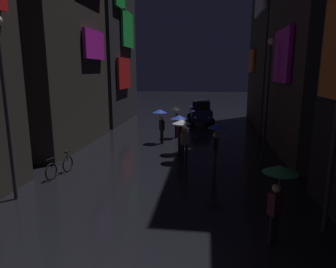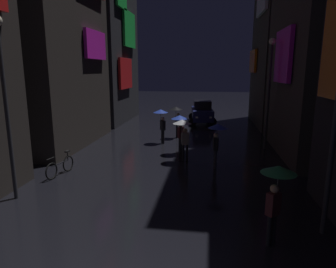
# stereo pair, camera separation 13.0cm
# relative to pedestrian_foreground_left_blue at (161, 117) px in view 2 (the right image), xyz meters

# --- Properties ---
(building_left_far) EXTENTS (4.25, 8.10, 17.75)m
(building_left_far) POSITION_rel_pedestrian_foreground_left_blue_xyz_m (-6.29, 7.93, 7.20)
(building_left_far) COLOR #232328
(building_left_far) RESTS_ON ground
(building_right_far) EXTENTS (4.25, 8.00, 18.63)m
(building_right_far) POSITION_rel_pedestrian_foreground_left_blue_xyz_m (8.68, 7.88, 7.65)
(building_right_far) COLOR #33302D
(building_right_far) RESTS_ON ground
(pedestrian_foreground_left_blue) EXTENTS (0.90, 0.90, 2.12)m
(pedestrian_foreground_left_blue) POSITION_rel_pedestrian_foreground_left_blue_xyz_m (0.00, 0.00, 0.00)
(pedestrian_foreground_left_blue) COLOR black
(pedestrian_foreground_left_blue) RESTS_ON ground
(pedestrian_midstreet_centre_green) EXTENTS (0.90, 0.90, 2.12)m
(pedestrian_midstreet_centre_green) POSITION_rel_pedestrian_foreground_left_blue_xyz_m (4.69, -10.51, 0.00)
(pedestrian_midstreet_centre_green) COLOR black
(pedestrian_midstreet_centre_green) RESTS_ON ground
(pedestrian_far_right_blue) EXTENTS (0.90, 0.90, 2.12)m
(pedestrian_far_right_blue) POSITION_rel_pedestrian_foreground_left_blue_xyz_m (3.31, -4.54, 0.00)
(pedestrian_far_right_blue) COLOR #2D2D38
(pedestrian_far_right_blue) RESTS_ON ground
(pedestrian_near_crossing_blue) EXTENTS (0.90, 0.90, 2.12)m
(pedestrian_near_crossing_blue) POSITION_rel_pedestrian_foreground_left_blue_xyz_m (1.37, -2.17, 0.00)
(pedestrian_near_crossing_blue) COLOR #2D2D38
(pedestrian_near_crossing_blue) RESTS_ON ground
(pedestrian_foreground_right_clear) EXTENTS (0.90, 0.90, 2.12)m
(pedestrian_foreground_right_clear) POSITION_rel_pedestrian_foreground_left_blue_xyz_m (1.68, -3.62, 0.00)
(pedestrian_foreground_right_clear) COLOR black
(pedestrian_foreground_right_clear) RESTS_ON ground
(pedestrian_midstreet_left_black) EXTENTS (0.90, 0.90, 2.12)m
(pedestrian_midstreet_left_black) POSITION_rel_pedestrian_foreground_left_blue_xyz_m (0.76, 1.64, 0.00)
(pedestrian_midstreet_left_black) COLOR black
(pedestrian_midstreet_left_black) RESTS_ON ground
(bicycle_parked_at_storefront) EXTENTS (0.40, 1.80, 0.96)m
(bicycle_parked_at_storefront) POSITION_rel_pedestrian_foreground_left_blue_xyz_m (-3.41, -6.37, -1.28)
(bicycle_parked_at_storefront) COLOR black
(bicycle_parked_at_storefront) RESTS_ON ground
(car_distant) EXTENTS (2.52, 4.27, 1.92)m
(car_distant) POSITION_rel_pedestrian_foreground_left_blue_xyz_m (2.28, 7.90, -0.74)
(car_distant) COLOR navy
(car_distant) RESTS_ON ground
(streetlamp_left_near) EXTENTS (0.36, 0.36, 6.20)m
(streetlamp_left_near) POSITION_rel_pedestrian_foreground_left_blue_xyz_m (-3.81, -8.87, 2.15)
(streetlamp_left_near) COLOR #2D2D33
(streetlamp_left_near) RESTS_ON ground
(streetlamp_right_far) EXTENTS (0.36, 0.36, 6.19)m
(streetlamp_right_far) POSITION_rel_pedestrian_foreground_left_blue_xyz_m (6.19, -0.51, 2.14)
(streetlamp_right_far) COLOR #2D2D33
(streetlamp_right_far) RESTS_ON ground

